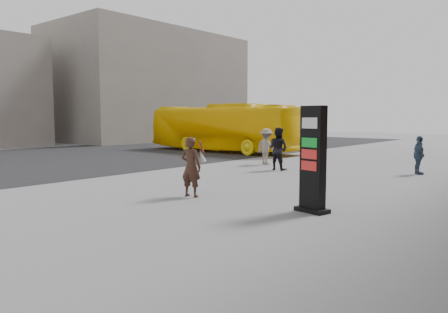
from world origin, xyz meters
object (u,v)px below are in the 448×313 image
Objects in this scene: info_pylon at (313,159)px; pedestrian_b at (266,147)px; bus at (223,128)px; pedestrian_c at (419,155)px; woman at (191,166)px; pedestrian_a at (278,149)px.

info_pylon is 10.03m from pedestrian_b.
pedestrian_c is at bearing -104.59° from bus.
woman is at bearing 121.46° from pedestrian_c.
bus is 7.55m from pedestrian_b.
pedestrian_a reaches higher than pedestrian_b.
info_pylon reaches higher than pedestrian_a.
info_pylon is at bearing 140.67° from pedestrian_b.
bus is 9.61m from pedestrian_a.
info_pylon reaches higher than pedestrian_b.
woman is at bearing 120.61° from pedestrian_b.
pedestrian_a reaches higher than woman.
info_pylon is 1.40× the size of pedestrian_a.
pedestrian_b is 1.13× the size of pedestrian_c.
woman reaches higher than pedestrian_c.
bus is 6.42× the size of pedestrian_b.
pedestrian_c is (6.44, 0.85, -0.09)m from pedestrian_b.
bus is at bearing -24.51° from pedestrian_b.
info_pylon is 3.56m from woman.
pedestrian_b is 6.50m from pedestrian_c.
pedestrian_b is at bearing -41.84° from pedestrian_a.
pedestrian_b is (-6.51, 7.63, -0.40)m from info_pylon.
bus reaches higher than pedestrian_a.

